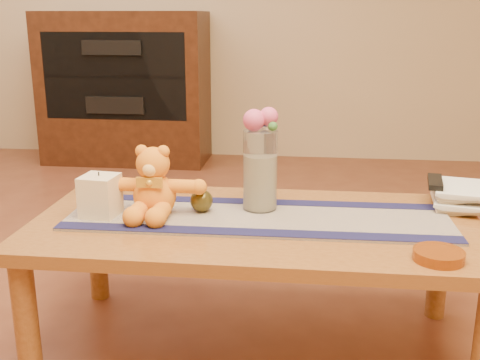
# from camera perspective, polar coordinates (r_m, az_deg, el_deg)

# --- Properties ---
(floor) EXTENTS (5.50, 5.50, 0.00)m
(floor) POSITION_cam_1_polar(r_m,az_deg,el_deg) (2.02, 1.47, -16.10)
(floor) COLOR #5D2D1A
(floor) RESTS_ON ground
(coffee_table_top) EXTENTS (1.40, 0.70, 0.04)m
(coffee_table_top) POSITION_cam_1_polar(r_m,az_deg,el_deg) (1.83, 1.56, -4.58)
(coffee_table_top) COLOR brown
(coffee_table_top) RESTS_ON floor
(table_leg_fl) EXTENTS (0.07, 0.07, 0.41)m
(table_leg_fl) POSITION_cam_1_polar(r_m,az_deg,el_deg) (1.84, -20.29, -13.24)
(table_leg_fl) COLOR brown
(table_leg_fl) RESTS_ON floor
(table_leg_bl) EXTENTS (0.07, 0.07, 0.41)m
(table_leg_bl) POSITION_cam_1_polar(r_m,az_deg,el_deg) (2.31, -13.90, -6.53)
(table_leg_bl) COLOR brown
(table_leg_bl) RESTS_ON floor
(table_leg_br) EXTENTS (0.07, 0.07, 0.41)m
(table_leg_br) POSITION_cam_1_polar(r_m,az_deg,el_deg) (2.23, 19.02, -7.84)
(table_leg_br) COLOR brown
(table_leg_br) RESTS_ON floor
(persian_runner) EXTENTS (1.21, 0.37, 0.01)m
(persian_runner) POSITION_cam_1_polar(r_m,az_deg,el_deg) (1.83, 1.78, -3.70)
(persian_runner) COLOR #201A4B
(persian_runner) RESTS_ON coffee_table_top
(runner_border_near) EXTENTS (1.20, 0.08, 0.00)m
(runner_border_near) POSITION_cam_1_polar(r_m,az_deg,el_deg) (1.70, 1.42, -5.17)
(runner_border_near) COLOR #13133B
(runner_border_near) RESTS_ON persian_runner
(runner_border_far) EXTENTS (1.20, 0.08, 0.00)m
(runner_border_far) POSITION_cam_1_polar(r_m,az_deg,el_deg) (1.97, 2.09, -2.15)
(runner_border_far) COLOR #13133B
(runner_border_far) RESTS_ON persian_runner
(teddy_bear) EXTENTS (0.31, 0.26, 0.21)m
(teddy_bear) POSITION_cam_1_polar(r_m,az_deg,el_deg) (1.85, -8.46, -0.15)
(teddy_bear) COLOR orange
(teddy_bear) RESTS_ON persian_runner
(pillar_candle) EXTENTS (0.12, 0.12, 0.13)m
(pillar_candle) POSITION_cam_1_polar(r_m,az_deg,el_deg) (1.88, -13.61, -1.49)
(pillar_candle) COLOR beige
(pillar_candle) RESTS_ON persian_runner
(candle_wick) EXTENTS (0.00, 0.00, 0.01)m
(candle_wick) POSITION_cam_1_polar(r_m,az_deg,el_deg) (1.86, -13.75, 0.59)
(candle_wick) COLOR black
(candle_wick) RESTS_ON pillar_candle
(glass_vase) EXTENTS (0.11, 0.11, 0.26)m
(glass_vase) POSITION_cam_1_polar(r_m,az_deg,el_deg) (1.87, 2.00, 0.96)
(glass_vase) COLOR silver
(glass_vase) RESTS_ON persian_runner
(potpourri_fill) EXTENTS (0.09, 0.09, 0.18)m
(potpourri_fill) POSITION_cam_1_polar(r_m,az_deg,el_deg) (1.88, 1.99, -0.19)
(potpourri_fill) COLOR beige
(potpourri_fill) RESTS_ON glass_vase
(rose_left) EXTENTS (0.07, 0.07, 0.07)m
(rose_left) POSITION_cam_1_polar(r_m,az_deg,el_deg) (1.82, 1.39, 5.92)
(rose_left) COLOR #CE487A
(rose_left) RESTS_ON glass_vase
(rose_right) EXTENTS (0.06, 0.06, 0.06)m
(rose_right) POSITION_cam_1_polar(r_m,az_deg,el_deg) (1.83, 2.85, 6.27)
(rose_right) COLOR #CE487A
(rose_right) RESTS_ON glass_vase
(blue_flower_back) EXTENTS (0.04, 0.04, 0.04)m
(blue_flower_back) POSITION_cam_1_polar(r_m,az_deg,el_deg) (1.87, 2.44, 5.92)
(blue_flower_back) COLOR #4F50AB
(blue_flower_back) RESTS_ON glass_vase
(blue_flower_side) EXTENTS (0.04, 0.04, 0.04)m
(blue_flower_side) POSITION_cam_1_polar(r_m,az_deg,el_deg) (1.86, 1.17, 5.63)
(blue_flower_side) COLOR #4F50AB
(blue_flower_side) RESTS_ON glass_vase
(leaf_sprig) EXTENTS (0.03, 0.03, 0.03)m
(leaf_sprig) POSITION_cam_1_polar(r_m,az_deg,el_deg) (1.81, 3.25, 5.29)
(leaf_sprig) COLOR #33662D
(leaf_sprig) RESTS_ON glass_vase
(bronze_ball) EXTENTS (0.10, 0.10, 0.07)m
(bronze_ball) POSITION_cam_1_polar(r_m,az_deg,el_deg) (1.87, -3.81, -2.05)
(bronze_ball) COLOR #453C17
(bronze_ball) RESTS_ON persian_runner
(book_bottom) EXTENTS (0.19, 0.24, 0.02)m
(book_bottom) POSITION_cam_1_polar(r_m,az_deg,el_deg) (2.06, 18.49, -2.09)
(book_bottom) COLOR beige
(book_bottom) RESTS_ON coffee_table_top
(book_lower) EXTENTS (0.21, 0.26, 0.02)m
(book_lower) POSITION_cam_1_polar(r_m,az_deg,el_deg) (2.06, 18.67, -1.63)
(book_lower) COLOR beige
(book_lower) RESTS_ON book_bottom
(book_upper) EXTENTS (0.18, 0.23, 0.02)m
(book_upper) POSITION_cam_1_polar(r_m,az_deg,el_deg) (2.06, 18.41, -1.04)
(book_upper) COLOR beige
(book_upper) RESTS_ON book_lower
(book_top) EXTENTS (0.21, 0.25, 0.02)m
(book_top) POSITION_cam_1_polar(r_m,az_deg,el_deg) (2.05, 18.74, -0.60)
(book_top) COLOR beige
(book_top) RESTS_ON book_upper
(tv_remote) EXTENTS (0.07, 0.17, 0.02)m
(tv_remote) POSITION_cam_1_polar(r_m,az_deg,el_deg) (2.03, 18.68, -0.18)
(tv_remote) COLOR black
(tv_remote) RESTS_ON book_top
(amber_dish) EXTENTS (0.16, 0.16, 0.03)m
(amber_dish) POSITION_cam_1_polar(r_m,az_deg,el_deg) (1.61, 18.98, -7.04)
(amber_dish) COLOR #BF5914
(amber_dish) RESTS_ON coffee_table_top
(media_cabinet) EXTENTS (1.20, 0.50, 1.10)m
(media_cabinet) POSITION_cam_1_polar(r_m,az_deg,el_deg) (4.43, -11.22, 8.86)
(media_cabinet) COLOR black
(media_cabinet) RESTS_ON floor
(cabinet_cavity) EXTENTS (1.02, 0.03, 0.61)m
(cabinet_cavity) POSITION_cam_1_polar(r_m,az_deg,el_deg) (4.19, -12.28, 9.94)
(cabinet_cavity) COLOR black
(cabinet_cavity) RESTS_ON media_cabinet
(cabinet_shelf) EXTENTS (1.02, 0.20, 0.02)m
(cabinet_shelf) POSITION_cam_1_polar(r_m,az_deg,el_deg) (4.27, -11.91, 10.07)
(cabinet_shelf) COLOR black
(cabinet_shelf) RESTS_ON media_cabinet
(stereo_upper) EXTENTS (0.42, 0.28, 0.10)m
(stereo_upper) POSITION_cam_1_polar(r_m,az_deg,el_deg) (4.28, -11.98, 12.73)
(stereo_upper) COLOR black
(stereo_upper) RESTS_ON media_cabinet
(stereo_lower) EXTENTS (0.42, 0.28, 0.12)m
(stereo_lower) POSITION_cam_1_polar(r_m,az_deg,el_deg) (4.32, -11.68, 7.48)
(stereo_lower) COLOR black
(stereo_lower) RESTS_ON media_cabinet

